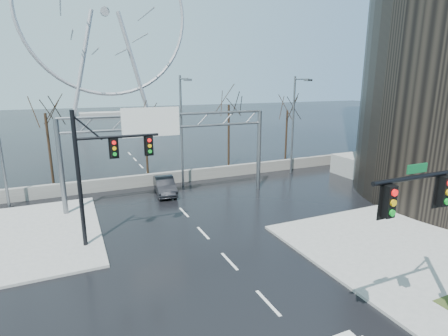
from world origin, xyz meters
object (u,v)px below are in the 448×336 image
sign_gantry (166,138)px  ferris_wheel (105,19)px  signal_mast_far (99,166)px  car (165,185)px

sign_gantry → ferris_wheel: size_ratio=0.32×
signal_mast_far → ferris_wheel: bearing=82.8°
sign_gantry → ferris_wheel: (5.38, 80.04, 20.95)m
signal_mast_far → ferris_wheel: size_ratio=0.16×
signal_mast_far → sign_gantry: signal_mast_far is taller
sign_gantry → car: size_ratio=3.67×
car → ferris_wheel: bearing=92.9°
signal_mast_far → car: size_ratio=1.79×
ferris_wheel → car: bearing=-93.8°
signal_mast_far → car: signal_mast_far is taller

